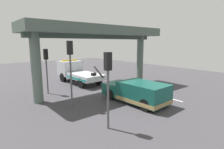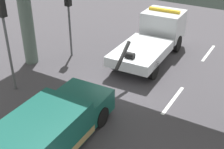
% 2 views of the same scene
% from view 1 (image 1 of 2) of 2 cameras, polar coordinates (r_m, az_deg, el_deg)
% --- Properties ---
extents(ground_plane, '(60.00, 40.00, 0.10)m').
position_cam_1_polar(ground_plane, '(17.50, -4.71, -4.74)').
color(ground_plane, '#423F44').
extents(lane_stripe_west, '(2.60, 0.16, 0.01)m').
position_cam_1_polar(lane_stripe_west, '(15.38, 17.29, -7.07)').
color(lane_stripe_west, silver).
rests_on(lane_stripe_west, ground).
extents(lane_stripe_mid, '(2.60, 0.16, 0.01)m').
position_cam_1_polar(lane_stripe_mid, '(19.16, 2.09, -3.24)').
color(lane_stripe_mid, silver).
rests_on(lane_stripe_mid, ground).
extents(lane_stripe_east, '(2.60, 0.16, 0.01)m').
position_cam_1_polar(lane_stripe_east, '(23.86, -7.57, -0.65)').
color(lane_stripe_east, silver).
rests_on(lane_stripe_east, ground).
extents(tow_truck_white, '(7.29, 2.61, 2.46)m').
position_cam_1_polar(tow_truck_white, '(20.59, -11.30, 0.91)').
color(tow_truck_white, silver).
rests_on(tow_truck_white, ground).
extents(towed_van_green, '(5.27, 2.38, 1.58)m').
position_cam_1_polar(towed_van_green, '(13.54, 7.92, -5.61)').
color(towed_van_green, '#145147').
rests_on(towed_van_green, ground).
extents(overpass_structure, '(3.60, 13.28, 5.88)m').
position_cam_1_polar(overpass_structure, '(16.61, -4.19, 12.46)').
color(overpass_structure, '#596B60').
rests_on(overpass_structure, ground).
extents(traffic_light_near, '(0.39, 0.32, 3.97)m').
position_cam_1_polar(traffic_light_near, '(8.92, -1.38, 0.27)').
color(traffic_light_near, '#515456').
rests_on(traffic_light_near, ground).
extents(traffic_light_far, '(0.39, 0.32, 4.54)m').
position_cam_1_polar(traffic_light_far, '(12.23, -13.15, 4.57)').
color(traffic_light_far, '#515456').
rests_on(traffic_light_far, ground).
extents(traffic_light_mid, '(0.39, 0.32, 3.90)m').
position_cam_1_polar(traffic_light_mid, '(16.40, -20.21, 3.99)').
color(traffic_light_mid, '#515456').
rests_on(traffic_light_mid, ground).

